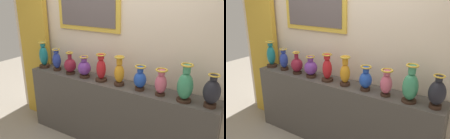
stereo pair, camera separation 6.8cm
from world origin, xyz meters
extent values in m
cube|color=#4C4742|center=(0.00, 0.00, 0.47)|extent=(2.65, 0.35, 0.95)
cube|color=beige|center=(0.00, 0.24, 1.46)|extent=(4.10, 0.10, 2.93)
cube|color=gold|center=(-0.49, 0.17, 1.96)|extent=(1.01, 0.03, 0.82)
cube|color=#584E4E|center=(-0.49, 0.15, 1.96)|extent=(0.89, 0.01, 0.70)
cube|color=gold|center=(-1.54, 0.12, 1.11)|extent=(0.59, 0.08, 2.21)
cylinder|color=#382319|center=(-1.22, -0.02, 0.97)|extent=(0.16, 0.16, 0.04)
ellipsoid|color=#19727A|center=(-1.22, -0.02, 1.13)|extent=(0.13, 0.13, 0.29)
cylinder|color=#19727A|center=(-1.22, -0.02, 1.31)|extent=(0.07, 0.07, 0.06)
torus|color=gold|center=(-1.22, -0.02, 1.34)|extent=(0.13, 0.13, 0.02)
cylinder|color=#382319|center=(-0.94, -0.02, 0.97)|extent=(0.12, 0.12, 0.04)
ellipsoid|color=#263899|center=(-0.94, -0.02, 1.10)|extent=(0.12, 0.12, 0.23)
cylinder|color=#263899|center=(-0.94, -0.02, 1.24)|extent=(0.07, 0.07, 0.05)
torus|color=gold|center=(-0.94, -0.02, 1.27)|extent=(0.11, 0.11, 0.02)
cylinder|color=#382319|center=(-0.67, -0.04, 0.96)|extent=(0.13, 0.13, 0.03)
ellipsoid|color=maroon|center=(-0.67, -0.04, 1.08)|extent=(0.17, 0.17, 0.19)
cylinder|color=maroon|center=(-0.67, -0.04, 1.21)|extent=(0.06, 0.06, 0.08)
torus|color=gold|center=(-0.67, -0.04, 1.26)|extent=(0.10, 0.10, 0.02)
cylinder|color=#382319|center=(-0.41, -0.04, 0.97)|extent=(0.14, 0.14, 0.04)
ellipsoid|color=#6B3393|center=(-0.41, -0.04, 1.08)|extent=(0.18, 0.18, 0.19)
cylinder|color=#6B3393|center=(-0.41, -0.04, 1.21)|extent=(0.08, 0.08, 0.06)
torus|color=gold|center=(-0.41, -0.04, 1.24)|extent=(0.12, 0.12, 0.02)
cylinder|color=#382319|center=(-0.15, -0.03, 0.96)|extent=(0.15, 0.15, 0.03)
ellipsoid|color=red|center=(-0.15, -0.03, 1.11)|extent=(0.12, 0.12, 0.26)
cylinder|color=red|center=(-0.15, -0.03, 1.27)|extent=(0.08, 0.08, 0.06)
torus|color=gold|center=(-0.15, -0.03, 1.30)|extent=(0.13, 0.13, 0.02)
cylinder|color=#382319|center=(0.13, -0.04, 0.97)|extent=(0.13, 0.13, 0.04)
ellipsoid|color=orange|center=(0.13, -0.04, 1.10)|extent=(0.12, 0.12, 0.23)
cylinder|color=orange|center=(0.13, -0.04, 1.27)|extent=(0.07, 0.07, 0.09)
torus|color=gold|center=(0.13, -0.04, 1.31)|extent=(0.12, 0.12, 0.02)
cylinder|color=#382319|center=(0.41, -0.04, 0.97)|extent=(0.11, 0.11, 0.04)
ellipsoid|color=#1E47B2|center=(0.41, -0.04, 1.08)|extent=(0.15, 0.15, 0.19)
cylinder|color=#1E47B2|center=(0.41, -0.04, 1.21)|extent=(0.07, 0.07, 0.07)
torus|color=gold|center=(0.41, -0.04, 1.24)|extent=(0.13, 0.13, 0.02)
cylinder|color=#382319|center=(0.67, -0.05, 0.96)|extent=(0.11, 0.11, 0.03)
ellipsoid|color=#CC5972|center=(0.67, -0.05, 1.09)|extent=(0.13, 0.13, 0.22)
cylinder|color=#CC5972|center=(0.67, -0.05, 1.22)|extent=(0.08, 0.08, 0.05)
torus|color=gold|center=(0.67, -0.05, 1.25)|extent=(0.14, 0.14, 0.02)
cylinder|color=#382319|center=(0.94, -0.06, 0.96)|extent=(0.15, 0.15, 0.03)
ellipsoid|color=#388C60|center=(0.94, -0.06, 1.12)|extent=(0.17, 0.17, 0.29)
cylinder|color=#388C60|center=(0.94, -0.06, 1.31)|extent=(0.08, 0.08, 0.09)
torus|color=gold|center=(0.94, -0.06, 1.35)|extent=(0.13, 0.13, 0.02)
cylinder|color=#382319|center=(1.20, -0.05, 0.97)|extent=(0.12, 0.12, 0.04)
ellipsoid|color=black|center=(1.20, -0.05, 1.11)|extent=(0.17, 0.17, 0.25)
cylinder|color=black|center=(1.20, -0.05, 1.26)|extent=(0.07, 0.07, 0.05)
torus|color=gold|center=(1.20, -0.05, 1.29)|extent=(0.12, 0.12, 0.02)
camera|label=1|loc=(1.46, -2.37, 2.07)|focal=37.10mm
camera|label=2|loc=(1.52, -2.33, 2.07)|focal=37.10mm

